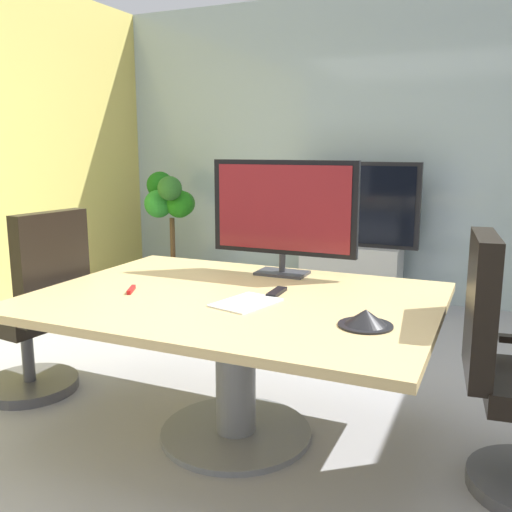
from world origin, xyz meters
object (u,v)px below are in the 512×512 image
object	(u,v)px
conference_phone	(366,319)
office_chair_left	(36,319)
tv_monitor	(283,211)
wall_display_unit	(351,257)
potted_plant	(171,220)
conference_table	(235,328)
remote_control	(277,292)

from	to	relation	value
conference_phone	office_chair_left	bearing A→B (deg)	174.56
office_chair_left	tv_monitor	size ratio (longest dim) A/B	1.30
conference_phone	wall_display_unit	bearing A→B (deg)	105.31
potted_plant	conference_phone	size ratio (longest dim) A/B	5.43
conference_table	potted_plant	world-z (taller)	potted_plant
wall_display_unit	remote_control	bearing A→B (deg)	-83.93
office_chair_left	remote_control	world-z (taller)	office_chair_left
tv_monitor	office_chair_left	bearing A→B (deg)	-157.08
conference_table	conference_phone	xyz separation A→B (m)	(0.68, -0.21, 0.20)
office_chair_left	wall_display_unit	xyz separation A→B (m)	(1.18, 2.66, -0.01)
potted_plant	remote_control	xyz separation A→B (m)	(2.06, -2.28, 0.02)
tv_monitor	remote_control	distance (m)	0.56
tv_monitor	conference_phone	bearing A→B (deg)	-49.10
remote_control	conference_table	bearing A→B (deg)	-149.01
wall_display_unit	conference_phone	xyz separation A→B (m)	(0.78, -2.85, 0.32)
potted_plant	remote_control	size ratio (longest dim) A/B	7.03
tv_monitor	wall_display_unit	xyz separation A→B (m)	(-0.14, 2.11, -0.65)
conference_table	conference_phone	distance (m)	0.74
office_chair_left	conference_phone	xyz separation A→B (m)	(1.95, -0.19, 0.30)
conference_table	office_chair_left	distance (m)	1.28
office_chair_left	wall_display_unit	size ratio (longest dim) A/B	0.83
wall_display_unit	remote_control	distance (m)	2.55
conference_table	tv_monitor	xyz separation A→B (m)	(0.04, 0.53, 0.52)
wall_display_unit	conference_phone	world-z (taller)	wall_display_unit
office_chair_left	wall_display_unit	world-z (taller)	wall_display_unit
office_chair_left	remote_control	xyz separation A→B (m)	(1.44, 0.14, 0.28)
potted_plant	conference_phone	world-z (taller)	potted_plant
remote_control	wall_display_unit	bearing A→B (deg)	94.28
conference_table	potted_plant	size ratio (longest dim) A/B	1.59
office_chair_left	tv_monitor	world-z (taller)	tv_monitor
potted_plant	office_chair_left	bearing A→B (deg)	-75.76
tv_monitor	conference_phone	world-z (taller)	tv_monitor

